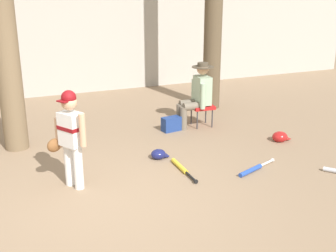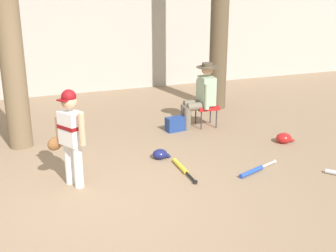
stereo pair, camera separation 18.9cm
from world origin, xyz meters
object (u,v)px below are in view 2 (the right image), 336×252
at_px(handbag_beside_stool, 175,124).
at_px(batting_helmet_navy, 160,154).
at_px(seated_spectator, 202,94).
at_px(batting_helmet_red, 284,138).
at_px(folding_stool, 206,108).
at_px(bat_yellow_trainer, 182,168).
at_px(young_ballplayer, 70,132).
at_px(bat_blue_youth, 254,170).

bearing_deg(handbag_beside_stool, batting_helmet_navy, -122.09).
bearing_deg(batting_helmet_navy, seated_spectator, 43.40).
bearing_deg(batting_helmet_red, folding_stool, 123.35).
bearing_deg(folding_stool, handbag_beside_stool, -175.87).
bearing_deg(bat_yellow_trainer, young_ballplayer, 177.33).
height_order(seated_spectator, handbag_beside_stool, seated_spectator).
distance_m(bat_blue_youth, batting_helmet_navy, 1.45).
bearing_deg(young_ballplayer, batting_helmet_red, 5.58).
distance_m(handbag_beside_stool, batting_helmet_navy, 1.33).
bearing_deg(batting_helmet_red, young_ballplayer, -174.42).
xyz_separation_m(folding_stool, bat_yellow_trainer, (-1.21, -1.70, -0.33)).
height_order(young_ballplayer, bat_yellow_trainer, young_ballplayer).
xyz_separation_m(bat_yellow_trainer, batting_helmet_navy, (-0.14, 0.52, 0.03)).
xyz_separation_m(seated_spectator, bat_blue_youth, (-0.19, -2.17, -0.61)).
bearing_deg(seated_spectator, folding_stool, -4.68).
distance_m(seated_spectator, bat_blue_youth, 2.26).
bearing_deg(bat_yellow_trainer, folding_stool, 54.58).
height_order(bat_blue_youth, batting_helmet_navy, batting_helmet_navy).
relative_size(folding_stool, handbag_beside_stool, 1.27).
bearing_deg(batting_helmet_navy, young_ballplayer, -162.03).
xyz_separation_m(seated_spectator, batting_helmet_navy, (-1.25, -1.18, -0.57)).
height_order(bat_blue_youth, batting_helmet_red, batting_helmet_red).
bearing_deg(bat_blue_youth, folding_stool, 82.39).
relative_size(young_ballplayer, batting_helmet_red, 4.15).
bearing_deg(young_ballplayer, batting_helmet_navy, 17.97).
relative_size(seated_spectator, bat_yellow_trainer, 1.47).
relative_size(folding_stool, batting_helmet_navy, 1.58).
bearing_deg(bat_yellow_trainer, handbag_beside_stool, 71.08).
xyz_separation_m(bat_yellow_trainer, batting_helmet_red, (2.05, 0.42, 0.04)).
xyz_separation_m(young_ballplayer, handbag_beside_stool, (2.10, 1.58, -0.61)).
bearing_deg(folding_stool, young_ballplayer, -149.31).
xyz_separation_m(bat_blue_youth, batting_helmet_navy, (-1.06, 0.98, 0.03)).
distance_m(seated_spectator, batting_helmet_navy, 1.82).
bearing_deg(bat_blue_youth, bat_yellow_trainer, 153.45).
bearing_deg(folding_stool, seated_spectator, 175.32).
relative_size(bat_yellow_trainer, batting_helmet_navy, 2.99).
height_order(young_ballplayer, handbag_beside_stool, young_ballplayer).
relative_size(folding_stool, bat_yellow_trainer, 0.53).
bearing_deg(bat_blue_youth, seated_spectator, 84.98).
height_order(batting_helmet_red, batting_helmet_navy, batting_helmet_red).
bearing_deg(young_ballplayer, folding_stool, 30.69).
distance_m(young_ballplayer, batting_helmet_red, 3.66).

